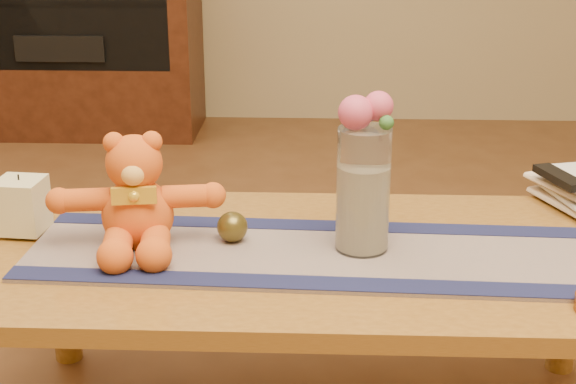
{
  "coord_description": "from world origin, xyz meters",
  "views": [
    {
      "loc": [
        0.01,
        -1.61,
        1.17
      ],
      "look_at": [
        -0.05,
        0.0,
        0.58
      ],
      "focal_mm": 52.24,
      "sensor_mm": 36.0,
      "label": 1
    }
  ],
  "objects_px": {
    "glass_vase": "(363,190)",
    "book_bottom": "(554,206)",
    "teddy_bear": "(136,192)",
    "bronze_ball": "(232,227)",
    "tv_remote": "(559,177)",
    "pillar_candle": "(22,205)"
  },
  "relations": [
    {
      "from": "glass_vase",
      "to": "book_bottom",
      "type": "bearing_deg",
      "value": 29.21
    },
    {
      "from": "teddy_bear",
      "to": "bronze_ball",
      "type": "bearing_deg",
      "value": -3.07
    },
    {
      "from": "book_bottom",
      "to": "tv_remote",
      "type": "xyz_separation_m",
      "value": [
        0.0,
        -0.01,
        0.07
      ]
    },
    {
      "from": "bronze_ball",
      "to": "tv_remote",
      "type": "relative_size",
      "value": 0.41
    },
    {
      "from": "glass_vase",
      "to": "tv_remote",
      "type": "relative_size",
      "value": 1.62
    },
    {
      "from": "glass_vase",
      "to": "tv_remote",
      "type": "xyz_separation_m",
      "value": [
        0.47,
        0.25,
        -0.05
      ]
    },
    {
      "from": "teddy_bear",
      "to": "pillar_candle",
      "type": "relative_size",
      "value": 2.93
    },
    {
      "from": "book_bottom",
      "to": "tv_remote",
      "type": "distance_m",
      "value": 0.08
    },
    {
      "from": "glass_vase",
      "to": "teddy_bear",
      "type": "bearing_deg",
      "value": 178.9
    },
    {
      "from": "bronze_ball",
      "to": "book_bottom",
      "type": "bearing_deg",
      "value": 17.54
    },
    {
      "from": "teddy_bear",
      "to": "glass_vase",
      "type": "xyz_separation_m",
      "value": [
        0.47,
        -0.01,
        0.01
      ]
    },
    {
      "from": "teddy_bear",
      "to": "tv_remote",
      "type": "height_order",
      "value": "teddy_bear"
    },
    {
      "from": "pillar_candle",
      "to": "bronze_ball",
      "type": "height_order",
      "value": "pillar_candle"
    },
    {
      "from": "tv_remote",
      "to": "bronze_ball",
      "type": "bearing_deg",
      "value": 178.51
    },
    {
      "from": "book_bottom",
      "to": "pillar_candle",
      "type": "bearing_deg",
      "value": 167.62
    },
    {
      "from": "teddy_bear",
      "to": "book_bottom",
      "type": "xyz_separation_m",
      "value": [
        0.94,
        0.25,
        -0.11
      ]
    },
    {
      "from": "book_bottom",
      "to": "glass_vase",
      "type": "bearing_deg",
      "value": -172.08
    },
    {
      "from": "glass_vase",
      "to": "tv_remote",
      "type": "distance_m",
      "value": 0.53
    },
    {
      "from": "teddy_bear",
      "to": "tv_remote",
      "type": "xyz_separation_m",
      "value": [
        0.94,
        0.24,
        -0.04
      ]
    },
    {
      "from": "pillar_candle",
      "to": "book_bottom",
      "type": "relative_size",
      "value": 0.52
    },
    {
      "from": "pillar_candle",
      "to": "tv_remote",
      "type": "xyz_separation_m",
      "value": [
        1.21,
        0.18,
        0.02
      ]
    },
    {
      "from": "teddy_bear",
      "to": "bronze_ball",
      "type": "xyz_separation_m",
      "value": [
        0.2,
        0.02,
        -0.08
      ]
    }
  ]
}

